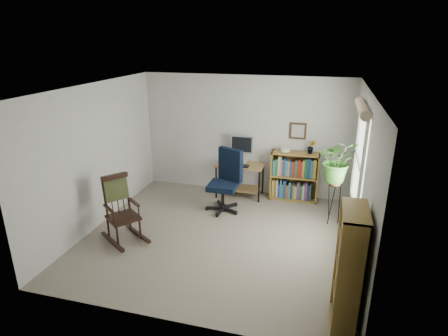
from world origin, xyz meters
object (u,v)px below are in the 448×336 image
(tall_bookshelf, at_px, (349,270))
(low_bookshelf, at_px, (294,176))
(rocking_chair, at_px, (122,209))
(office_chair, at_px, (223,181))
(desk, at_px, (240,180))

(tall_bookshelf, bearing_deg, low_bookshelf, 104.59)
(tall_bookshelf, bearing_deg, rocking_chair, 162.93)
(rocking_chair, height_order, tall_bookshelf, tall_bookshelf)
(office_chair, relative_size, low_bookshelf, 1.21)
(desk, height_order, rocking_chair, rocking_chair)
(office_chair, bearing_deg, low_bookshelf, 58.03)
(desk, height_order, office_chair, office_chair)
(desk, bearing_deg, low_bookshelf, 6.38)
(low_bookshelf, xyz_separation_m, tall_bookshelf, (0.87, -3.34, 0.23))
(rocking_chair, relative_size, tall_bookshelf, 0.76)
(tall_bookshelf, bearing_deg, desk, 121.12)
(office_chair, height_order, low_bookshelf, office_chair)
(office_chair, distance_m, tall_bookshelf, 3.23)
(office_chair, relative_size, tall_bookshelf, 0.82)
(desk, distance_m, low_bookshelf, 1.09)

